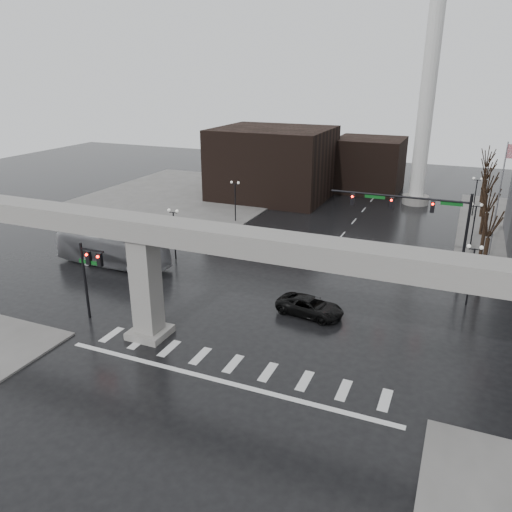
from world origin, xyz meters
name	(u,v)px	position (x,y,z in m)	size (l,w,h in m)	color
ground	(240,356)	(0.00, 0.00, 0.00)	(160.00, 160.00, 0.00)	black
sidewalk_nw	(182,198)	(-26.00, 36.00, 0.07)	(28.00, 36.00, 0.15)	slate
elevated_guideway	(258,261)	(1.26, 0.00, 6.88)	(48.00, 2.60, 8.70)	gray
building_far_left	(273,163)	(-14.00, 42.00, 5.00)	(16.00, 14.00, 10.00)	black
building_far_mid	(369,165)	(-2.00, 52.00, 4.00)	(10.00, 10.00, 8.00)	black
smokestack	(426,105)	(6.00, 46.00, 13.35)	(3.60, 3.60, 30.00)	silver
signal_mast_arm	(422,214)	(8.99, 18.80, 5.83)	(12.12, 0.43, 8.00)	black
signal_left_pole	(89,269)	(-12.25, 0.50, 4.07)	(2.30, 0.30, 6.00)	black
flagpole_assembly	(503,194)	(15.29, 22.00, 7.53)	(2.06, 0.12, 12.00)	silver
lamp_right_0	(472,265)	(13.50, 14.00, 3.47)	(1.22, 0.32, 5.11)	black
lamp_right_1	(475,219)	(13.50, 28.00, 3.47)	(1.22, 0.32, 5.11)	black
lamp_right_2	(476,190)	(13.50, 42.00, 3.47)	(1.22, 0.32, 5.11)	black
lamp_left_0	(174,225)	(-13.50, 14.00, 3.47)	(1.22, 0.32, 5.11)	black
lamp_left_1	(235,194)	(-13.50, 28.00, 3.47)	(1.22, 0.32, 5.11)	black
lamp_left_2	(276,174)	(-13.50, 42.00, 3.47)	(1.22, 0.32, 5.11)	black
tree_right_0	(485,258)	(14.53, 18.02, 2.79)	(1.09, 1.58, 7.50)	black
tree_right_1	(485,231)	(14.53, 26.02, 2.85)	(1.09, 1.61, 7.67)	black
tree_right_2	(484,211)	(14.53, 34.02, 2.91)	(1.10, 1.63, 7.85)	black
tree_right_3	(484,195)	(14.53, 42.02, 2.98)	(1.11, 1.66, 8.02)	black
tree_right_4	(484,182)	(14.53, 50.02, 3.04)	(1.12, 1.69, 8.19)	black
pickup_truck	(310,306)	(2.48, 7.46, 0.72)	(2.38, 5.17, 1.44)	black
city_bus	(112,249)	(-18.06, 10.11, 1.62)	(2.72, 11.61, 3.23)	#9B9A9F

